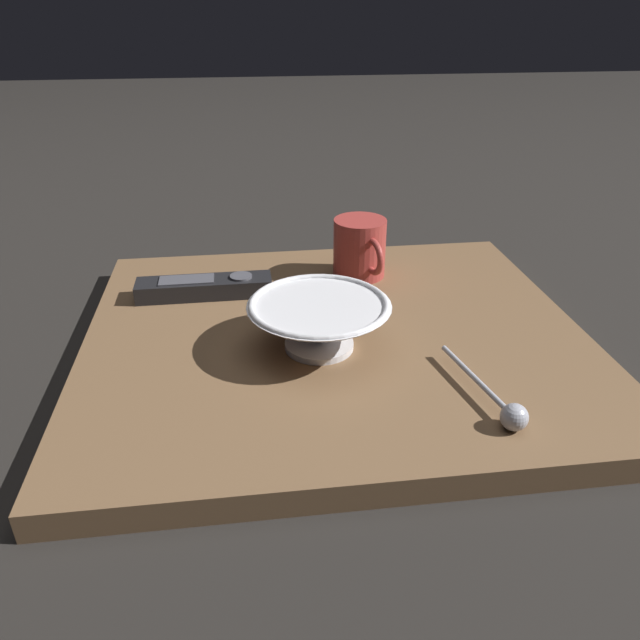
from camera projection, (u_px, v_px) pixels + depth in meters
name	position (u px, v px, depth m)	size (l,w,h in m)	color
ground_plane	(335.00, 351.00, 0.78)	(6.00, 6.00, 0.00)	black
table	(335.00, 340.00, 0.77)	(0.55, 0.62, 0.03)	brown
cereal_bowl	(319.00, 322.00, 0.71)	(0.17, 0.17, 0.06)	silver
coffee_mug	(360.00, 248.00, 0.90)	(0.11, 0.08, 0.09)	#A53833
teaspoon	(506.00, 409.00, 0.60)	(0.15, 0.04, 0.03)	#A3A5B2
tv_remote_near	(205.00, 287.00, 0.85)	(0.05, 0.19, 0.03)	black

